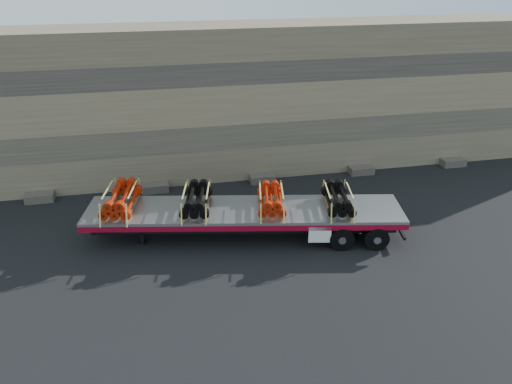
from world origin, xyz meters
The scene contains 7 objects.
ground centered at (0.00, 0.00, 0.00)m, with size 120.00×120.00×0.00m, color black.
rock_wall centered at (0.00, 6.50, 3.50)m, with size 44.00×3.00×7.00m, color #7A6B54.
trailer centered at (0.26, -0.09, 0.59)m, with size 11.85×2.28×1.19m, color #A8AAAF, non-canonical shape.
bundle_front centered at (-4.22, 0.77, 1.59)m, with size 1.13×2.26×0.80m, color #AC2109, non-canonical shape.
bundle_midfront centered at (-1.47, 0.24, 1.56)m, with size 1.05×2.10×0.75m, color black, non-canonical shape.
bundle_midrear centered at (1.25, -0.28, 1.54)m, with size 1.00×2.00×0.71m, color #AC2109, non-canonical shape.
bundle_rear centered at (3.71, -0.75, 1.54)m, with size 1.01×2.02×0.72m, color black, non-canonical shape.
Camera 1 is at (-2.66, -16.44, 9.87)m, focal length 35.00 mm.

